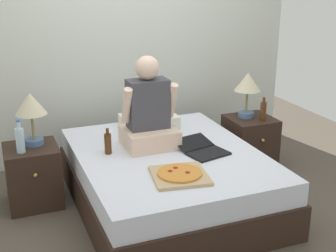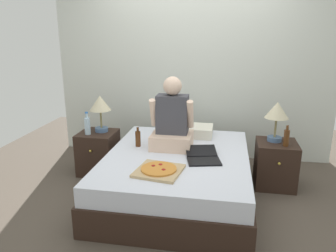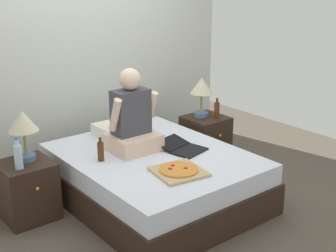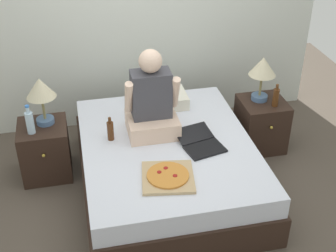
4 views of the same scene
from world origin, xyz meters
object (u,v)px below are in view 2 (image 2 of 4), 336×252
at_px(nightstand_left, 98,152).
at_px(pizza_box, 159,170).
at_px(lamp_on_right_nightstand, 277,113).
at_px(water_bottle, 87,125).
at_px(lamp_on_left_nightstand, 100,106).
at_px(beer_bottle_on_bed, 138,138).
at_px(person_seated, 172,122).
at_px(beer_bottle, 286,137).
at_px(laptop, 203,158).
at_px(nightstand_right, 275,164).
at_px(bed, 177,175).

distance_m(nightstand_left, pizza_box, 1.35).
bearing_deg(lamp_on_right_nightstand, water_bottle, -176.32).
bearing_deg(lamp_on_left_nightstand, nightstand_left, -128.62).
xyz_separation_m(nightstand_left, beer_bottle_on_bed, (0.59, -0.28, 0.31)).
bearing_deg(beer_bottle_on_bed, water_bottle, 164.52).
relative_size(lamp_on_left_nightstand, person_seated, 0.58).
distance_m(lamp_on_right_nightstand, beer_bottle, 0.29).
relative_size(nightstand_left, lamp_on_left_nightstand, 1.16).
height_order(laptop, pizza_box, laptop).
height_order(water_bottle, nightstand_right, water_bottle).
distance_m(nightstand_left, nightstand_right, 2.13).
distance_m(nightstand_left, water_bottle, 0.39).
bearing_deg(person_seated, lamp_on_right_nightstand, 13.70).
height_order(nightstand_left, beer_bottle, beer_bottle).
bearing_deg(pizza_box, beer_bottle, 33.55).
bearing_deg(pizza_box, water_bottle, 141.58).
height_order(bed, laptop, laptop).
bearing_deg(laptop, beer_bottle_on_bed, 160.34).
height_order(lamp_on_left_nightstand, beer_bottle, lamp_on_left_nightstand).
bearing_deg(nightstand_left, laptop, -22.06).
xyz_separation_m(nightstand_right, person_seated, (-1.16, -0.22, 0.51)).
distance_m(bed, beer_bottle, 1.24).
bearing_deg(lamp_on_left_nightstand, beer_bottle_on_bed, -30.51).
bearing_deg(bed, water_bottle, 163.16).
relative_size(beer_bottle, beer_bottle_on_bed, 1.05).
xyz_separation_m(bed, water_bottle, (-1.14, 0.35, 0.40)).
relative_size(lamp_on_right_nightstand, pizza_box, 0.98).
xyz_separation_m(bed, nightstand_left, (-1.06, 0.44, 0.03)).
distance_m(lamp_on_right_nightstand, laptop, 1.02).
bearing_deg(lamp_on_left_nightstand, water_bottle, -130.60).
bearing_deg(laptop, beer_bottle, 27.24).
xyz_separation_m(bed, pizza_box, (-0.10, -0.48, 0.26)).
height_order(laptop, beer_bottle_on_bed, beer_bottle_on_bed).
distance_m(lamp_on_left_nightstand, laptop, 1.47).
height_order(water_bottle, laptop, water_bottle).
distance_m(lamp_on_left_nightstand, person_seated, 0.97).
bearing_deg(nightstand_left, pizza_box, -43.60).
bearing_deg(bed, laptop, -21.18).
height_order(lamp_on_right_nightstand, pizza_box, lamp_on_right_nightstand).
bearing_deg(water_bottle, lamp_on_left_nightstand, 49.40).
height_order(beer_bottle, laptop, beer_bottle).
distance_m(person_seated, beer_bottle_on_bed, 0.43).
height_order(lamp_on_right_nightstand, beer_bottle, lamp_on_right_nightstand).
height_order(bed, beer_bottle, beer_bottle).
distance_m(lamp_on_right_nightstand, person_seated, 1.16).
distance_m(water_bottle, nightstand_right, 2.24).
height_order(lamp_on_right_nightstand, person_seated, person_seated).
height_order(water_bottle, pizza_box, water_bottle).
height_order(bed, pizza_box, pizza_box).
height_order(person_seated, laptop, person_seated).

